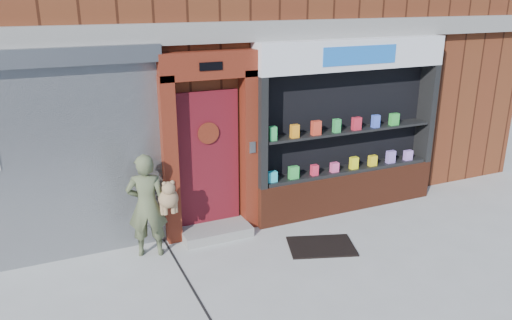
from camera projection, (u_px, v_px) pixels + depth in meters
ground at (310, 278)px, 6.82m from camera, size 80.00×80.00×0.00m
shutter_bay at (51, 146)px, 6.78m from camera, size 3.10×0.30×3.04m
red_door_bay at (210, 146)px, 7.68m from camera, size 1.52×0.58×2.90m
pharmacy_bay at (348, 135)px, 8.63m from camera, size 3.50×0.41×3.00m
woman at (149, 205)px, 7.20m from camera, size 0.78×0.53×1.56m
doormat at (321, 246)px, 7.64m from camera, size 1.16×0.97×0.02m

